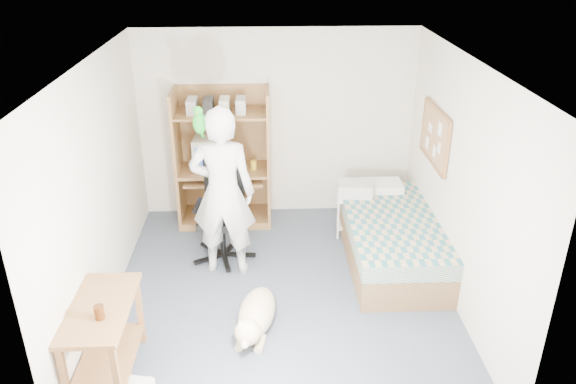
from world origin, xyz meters
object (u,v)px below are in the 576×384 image
object	(u,v)px
office_chair	(223,224)
person	(223,193)
computer_hutch	(224,163)
side_desk	(104,331)
bed	(391,238)
printer_cart	(354,209)
dog	(256,315)

from	to	relation	value
office_chair	person	size ratio (longest dim) A/B	0.60
computer_hutch	side_desk	size ratio (longest dim) A/B	1.80
person	bed	bearing A→B (deg)	-170.12
office_chair	printer_cart	xyz separation A→B (m)	(1.63, 0.46, -0.06)
person	printer_cart	size ratio (longest dim) A/B	3.62
person	office_chair	bearing A→B (deg)	-75.89
person	dog	bearing A→B (deg)	113.71
person	dog	distance (m)	1.42
computer_hutch	side_desk	bearing A→B (deg)	-106.14
office_chair	printer_cart	size ratio (longest dim) A/B	2.18
office_chair	person	bearing A→B (deg)	-75.89
side_desk	printer_cart	size ratio (longest dim) A/B	1.85
bed	person	size ratio (longest dim) A/B	1.03
printer_cart	bed	bearing A→B (deg)	-55.43
office_chair	bed	bearing A→B (deg)	0.70
computer_hutch	dog	xyz separation A→B (m)	(0.42, -2.36, -0.64)
computer_hutch	dog	distance (m)	2.48
person	printer_cart	xyz separation A→B (m)	(1.59, 0.77, -0.62)
printer_cart	office_chair	bearing A→B (deg)	-157.29
bed	dog	xyz separation A→B (m)	(-1.58, -1.24, -0.11)
bed	printer_cart	size ratio (longest dim) A/B	3.74
office_chair	side_desk	bearing A→B (deg)	-107.30
bed	side_desk	world-z (taller)	side_desk
dog	printer_cart	distance (m)	2.27
bed	person	world-z (taller)	person
side_desk	printer_cart	bearing A→B (deg)	44.52
bed	person	distance (m)	2.05
person	printer_cart	world-z (taller)	person
computer_hutch	bed	distance (m)	2.35
side_desk	office_chair	size ratio (longest dim) A/B	0.85
side_desk	person	size ratio (longest dim) A/B	0.51
side_desk	person	bearing A→B (deg)	61.48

